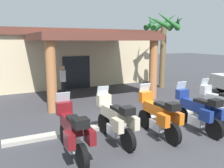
% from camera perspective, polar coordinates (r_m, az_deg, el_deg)
% --- Properties ---
extents(ground_plane, '(80.00, 80.00, 0.00)m').
position_cam_1_polar(ground_plane, '(8.57, 8.94, -10.79)').
color(ground_plane, '#38383D').
extents(motel_building, '(13.61, 12.08, 3.85)m').
position_cam_1_polar(motel_building, '(18.49, -11.84, 6.74)').
color(motel_building, beige).
rests_on(motel_building, ground_plane).
extents(motorcycle_maroon, '(0.70, 2.21, 1.61)m').
position_cam_1_polar(motorcycle_maroon, '(6.47, -9.45, -11.31)').
color(motorcycle_maroon, black).
rests_on(motorcycle_maroon, ground_plane).
extents(motorcycle_cream, '(0.71, 2.21, 1.61)m').
position_cam_1_polar(motorcycle_cream, '(7.31, 0.78, -8.60)').
color(motorcycle_cream, black).
rests_on(motorcycle_cream, ground_plane).
extents(motorcycle_orange, '(0.71, 2.21, 1.61)m').
position_cam_1_polar(motorcycle_orange, '(7.87, 11.10, -7.40)').
color(motorcycle_orange, black).
rests_on(motorcycle_orange, ground_plane).
extents(motorcycle_blue, '(0.70, 2.21, 1.61)m').
position_cam_1_polar(motorcycle_blue, '(8.64, 19.87, -6.23)').
color(motorcycle_blue, black).
rests_on(motorcycle_blue, ground_plane).
extents(motorcycle_silver, '(0.74, 2.21, 1.61)m').
position_cam_1_polar(motorcycle_silver, '(9.82, 25.05, -4.63)').
color(motorcycle_silver, black).
rests_on(motorcycle_silver, ground_plane).
extents(pedestrian, '(0.38, 0.42, 1.74)m').
position_cam_1_polar(pedestrian, '(13.31, -11.69, 1.23)').
color(pedestrian, black).
rests_on(pedestrian, ground_plane).
extents(palm_tree_near_portico, '(2.62, 2.60, 4.93)m').
position_cam_1_polar(palm_tree_near_portico, '(15.87, 12.31, 12.17)').
color(palm_tree_near_portico, brown).
rests_on(palm_tree_near_portico, ground_plane).
extents(curb_strip, '(9.28, 0.36, 0.12)m').
position_cam_1_polar(curb_strip, '(9.17, 5.60, -8.87)').
color(curb_strip, '#ADA89E').
rests_on(curb_strip, ground_plane).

